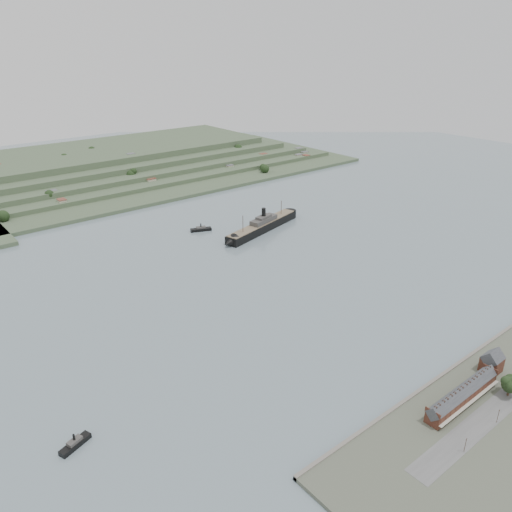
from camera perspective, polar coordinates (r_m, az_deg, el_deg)
ground at (r=385.20m, az=1.23°, el=-3.37°), size 1400.00×1400.00×0.00m
near_shore at (r=292.41m, az=26.61°, el=-15.93°), size 220.00×80.00×2.60m
terrace_row at (r=286.84m, az=22.52°, el=-14.45°), size 55.60×9.80×11.07m
gabled_building at (r=316.09m, az=25.36°, el=-10.86°), size 10.40×10.18×14.09m
far_peninsula at (r=719.07m, az=-17.89°, el=9.49°), size 760.00×309.00×30.00m
steamship at (r=489.49m, az=0.54°, el=3.38°), size 111.55×40.16×27.22m
tugboat at (r=262.69m, az=-19.97°, el=-19.50°), size 16.52×9.52×7.21m
ferry_east at (r=494.96m, az=-6.31°, el=3.07°), size 21.12×12.92×7.68m
fig_tree at (r=300.35m, az=27.16°, el=-12.88°), size 11.03×9.55×12.31m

